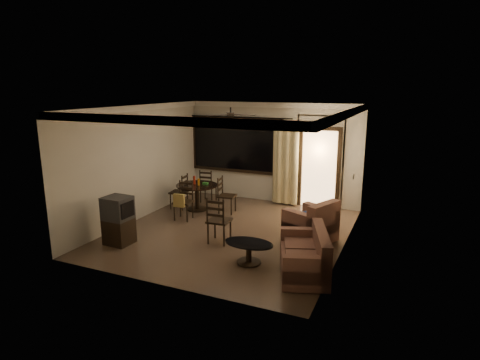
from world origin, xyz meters
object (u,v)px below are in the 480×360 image
at_px(dining_chair_west, 179,198).
at_px(sofa, 307,257).
at_px(dining_chair_south, 183,208).
at_px(dining_table, 197,190).
at_px(dining_chair_north, 208,192).
at_px(armchair, 312,225).
at_px(tv_cabinet, 118,220).
at_px(dining_chair_east, 227,202).
at_px(coffee_table, 249,249).
at_px(side_chair, 219,229).

relative_size(dining_chair_west, sofa, 0.58).
distance_m(dining_chair_south, sofa, 3.92).
distance_m(dining_table, dining_chair_north, 0.83).
xyz_separation_m(sofa, armchair, (-0.28, 1.54, 0.06)).
bearing_deg(tv_cabinet, sofa, 4.59).
distance_m(dining_chair_west, dining_chair_north, 0.97).
height_order(dining_chair_east, coffee_table, dining_chair_east).
bearing_deg(armchair, coffee_table, -93.69).
bearing_deg(dining_chair_east, dining_chair_west, 91.55).
bearing_deg(tv_cabinet, coffee_table, 5.65).
height_order(dining_chair_east, side_chair, side_chair).
distance_m(dining_chair_west, dining_chair_east, 1.34).
distance_m(dining_chair_east, dining_chair_north, 1.15).
height_order(dining_chair_west, sofa, dining_chair_west).
relative_size(dining_chair_north, sofa, 0.58).
distance_m(dining_table, dining_chair_west, 0.57).
distance_m(coffee_table, side_chair, 1.19).
bearing_deg(tv_cabinet, dining_chair_north, 87.73).
relative_size(dining_table, tv_cabinet, 1.08).
distance_m(dining_chair_west, side_chair, 2.71).
bearing_deg(dining_chair_east, dining_chair_south, 135.70).
bearing_deg(dining_table, sofa, -34.70).
xyz_separation_m(dining_chair_west, side_chair, (2.08, -1.74, 0.02)).
bearing_deg(side_chair, sofa, 158.30).
distance_m(dining_chair_north, sofa, 4.98).
bearing_deg(tv_cabinet, armchair, 26.96).
relative_size(dining_table, dining_chair_east, 1.16).
bearing_deg(sofa, tv_cabinet, 163.66).
relative_size(armchair, coffee_table, 1.25).
distance_m(armchair, coffee_table, 1.75).
xyz_separation_m(dining_chair_south, sofa, (3.55, -1.67, 0.01)).
bearing_deg(coffee_table, sofa, 0.26).
bearing_deg(side_chair, dining_chair_west, -43.44).
relative_size(dining_chair_east, side_chair, 0.94).
relative_size(dining_chair_west, dining_chair_north, 1.00).
distance_m(dining_chair_south, armchair, 3.27).
bearing_deg(dining_chair_south, sofa, -31.43).
bearing_deg(armchair, dining_chair_south, -157.90).
relative_size(dining_table, armchair, 0.94).
xyz_separation_m(dining_chair_west, coffee_table, (3.04, -2.43, -0.01)).
bearing_deg(armchair, dining_chair_west, -168.61).
height_order(dining_chair_west, coffee_table, dining_chair_west).
bearing_deg(dining_chair_north, dining_chair_south, 90.00).
height_order(sofa, side_chair, side_chair).
bearing_deg(dining_chair_south, coffee_table, -40.59).
height_order(dining_chair_west, dining_chair_north, same).
bearing_deg(tv_cabinet, dining_chair_east, 69.33).
height_order(dining_chair_west, armchair, dining_chair_west).
relative_size(dining_table, dining_chair_south, 1.16).
relative_size(dining_chair_east, dining_chair_south, 1.00).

